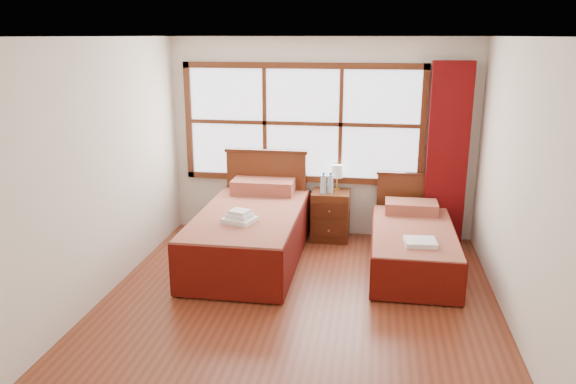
# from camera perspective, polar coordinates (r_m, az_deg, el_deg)

# --- Properties ---
(floor) EXTENTS (4.50, 4.50, 0.00)m
(floor) POSITION_cam_1_polar(r_m,az_deg,el_deg) (5.71, 0.92, -11.59)
(floor) COLOR brown
(floor) RESTS_ON ground
(ceiling) EXTENTS (4.50, 4.50, 0.00)m
(ceiling) POSITION_cam_1_polar(r_m,az_deg,el_deg) (5.07, 1.05, 15.52)
(ceiling) COLOR white
(ceiling) RESTS_ON wall_back
(wall_back) EXTENTS (4.00, 0.00, 4.00)m
(wall_back) POSITION_cam_1_polar(r_m,az_deg,el_deg) (7.43, 3.43, 5.44)
(wall_back) COLOR silver
(wall_back) RESTS_ON floor
(wall_left) EXTENTS (0.00, 4.50, 4.50)m
(wall_left) POSITION_cam_1_polar(r_m,az_deg,el_deg) (5.86, -18.80, 1.86)
(wall_left) COLOR silver
(wall_left) RESTS_ON floor
(wall_right) EXTENTS (0.00, 4.50, 4.50)m
(wall_right) POSITION_cam_1_polar(r_m,az_deg,el_deg) (5.35, 22.69, 0.23)
(wall_right) COLOR silver
(wall_right) RESTS_ON floor
(window) EXTENTS (3.16, 0.06, 1.56)m
(window) POSITION_cam_1_polar(r_m,az_deg,el_deg) (7.38, 1.48, 6.98)
(window) COLOR white
(window) RESTS_ON wall_back
(curtain) EXTENTS (0.50, 0.16, 2.30)m
(curtain) POSITION_cam_1_polar(r_m,az_deg,el_deg) (7.33, 15.86, 3.71)
(curtain) COLOR #650A0B
(curtain) RESTS_ON wall_back
(bed_left) EXTENTS (1.18, 2.29, 1.15)m
(bed_left) POSITION_cam_1_polar(r_m,az_deg,el_deg) (6.77, -3.72, -3.90)
(bed_left) COLOR #441D0E
(bed_left) RESTS_ON floor
(bed_right) EXTENTS (0.94, 1.96, 0.91)m
(bed_right) POSITION_cam_1_polar(r_m,az_deg,el_deg) (6.66, 12.52, -5.24)
(bed_right) COLOR #441D0E
(bed_right) RESTS_ON floor
(nightstand) EXTENTS (0.49, 0.48, 0.65)m
(nightstand) POSITION_cam_1_polar(r_m,az_deg,el_deg) (7.40, 4.34, -2.39)
(nightstand) COLOR #542612
(nightstand) RESTS_ON floor
(towels_left) EXTENTS (0.40, 0.37, 0.14)m
(towels_left) POSITION_cam_1_polar(r_m,az_deg,el_deg) (6.23, -4.92, -2.58)
(towels_left) COLOR white
(towels_left) RESTS_ON bed_left
(towels_right) EXTENTS (0.35, 0.31, 0.05)m
(towels_right) POSITION_cam_1_polar(r_m,az_deg,el_deg) (6.09, 13.30, -4.98)
(towels_right) COLOR white
(towels_right) RESTS_ON bed_right
(lamp) EXTENTS (0.17, 0.17, 0.33)m
(lamp) POSITION_cam_1_polar(r_m,az_deg,el_deg) (7.38, 5.01, 2.07)
(lamp) COLOR gold
(lamp) RESTS_ON nightstand
(bottle_near) EXTENTS (0.07, 0.07, 0.27)m
(bottle_near) POSITION_cam_1_polar(r_m,az_deg,el_deg) (7.20, 3.62, 0.84)
(bottle_near) COLOR #A9C9DA
(bottle_near) RESTS_ON nightstand
(bottle_far) EXTENTS (0.07, 0.07, 0.27)m
(bottle_far) POSITION_cam_1_polar(r_m,az_deg,el_deg) (7.23, 4.33, 0.86)
(bottle_far) COLOR #A9C9DA
(bottle_far) RESTS_ON nightstand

